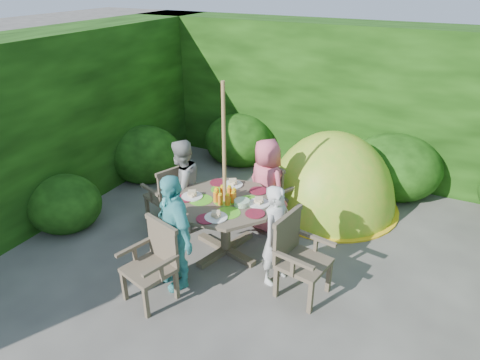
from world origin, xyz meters
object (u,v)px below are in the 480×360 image
at_px(parasol_pole, 224,174).
at_px(garden_chair_front, 154,261).
at_px(child_back, 266,185).
at_px(patio_table, 225,209).
at_px(child_left, 182,187).
at_px(garden_chair_back, 279,190).
at_px(child_front, 174,232).
at_px(dome_tent, 329,206).
at_px(garden_chair_left, 168,193).
at_px(garden_chair_right, 298,255).
at_px(child_right, 277,235).

distance_m(parasol_pole, garden_chair_front, 1.28).
relative_size(parasol_pole, child_back, 1.68).
height_order(patio_table, garden_chair_front, patio_table).
bearing_deg(child_left, garden_chair_back, 139.66).
relative_size(garden_chair_front, child_front, 0.63).
xyz_separation_m(patio_table, dome_tent, (0.84, 1.76, -0.63)).
xyz_separation_m(garden_chair_left, garden_chair_front, (0.78, -1.35, 0.01)).
height_order(parasol_pole, dome_tent, parasol_pole).
distance_m(garden_chair_left, dome_tent, 2.46).
bearing_deg(patio_table, dome_tent, 64.49).
distance_m(garden_chair_right, child_right, 0.32).
bearing_deg(child_left, child_front, 40.01).
distance_m(parasol_pole, child_left, 0.91).
bearing_deg(dome_tent, child_front, -118.22).
height_order(garden_chair_right, garden_chair_left, garden_chair_right).
xyz_separation_m(child_back, dome_tent, (0.63, 0.98, -0.65)).
bearing_deg(child_left, dome_tent, 143.85).
bearing_deg(garden_chair_front, garden_chair_left, 135.82).
bearing_deg(parasol_pole, child_left, 164.93).
xyz_separation_m(parasol_pole, garden_chair_front, (-0.29, -1.07, -0.64)).
height_order(child_right, child_left, child_left).
distance_m(garden_chair_right, garden_chair_front, 1.55).
height_order(garden_chair_back, garden_chair_front, same).
bearing_deg(child_right, child_front, 132.70).
relative_size(garden_chair_back, child_front, 0.62).
relative_size(garden_chair_left, garden_chair_front, 0.99).
bearing_deg(child_front, child_left, 152.79).
distance_m(patio_table, garden_chair_back, 1.12).
height_order(parasol_pole, garden_chair_back, parasol_pole).
distance_m(child_left, child_back, 1.13).
height_order(parasol_pole, garden_chair_front, parasol_pole).
relative_size(garden_chair_back, child_right, 0.71).
height_order(garden_chair_back, child_left, child_left).
xyz_separation_m(child_right, child_left, (-1.55, 0.42, 0.05)).
xyz_separation_m(parasol_pole, child_front, (-0.21, -0.77, -0.41)).
height_order(parasol_pole, garden_chair_left, parasol_pole).
height_order(patio_table, child_right, child_right).
distance_m(parasol_pole, garden_chair_back, 1.28).
distance_m(garden_chair_front, child_front, 0.38).
bearing_deg(dome_tent, parasol_pole, -121.29).
bearing_deg(garden_chair_right, child_right, 83.39).
xyz_separation_m(garden_chair_back, garden_chair_front, (-0.56, -2.14, 0.00)).
xyz_separation_m(parasol_pole, child_right, (0.77, -0.21, -0.50)).
bearing_deg(garden_chair_back, dome_tent, -102.86).
xyz_separation_m(child_right, dome_tent, (0.07, 1.96, -0.60)).
height_order(child_back, dome_tent, child_back).
xyz_separation_m(garden_chair_right, child_back, (-0.85, 1.07, 0.17)).
distance_m(parasol_pole, child_front, 0.90).
bearing_deg(parasol_pole, garden_chair_front, -105.02).
xyz_separation_m(patio_table, child_front, (-0.21, -0.77, 0.06)).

